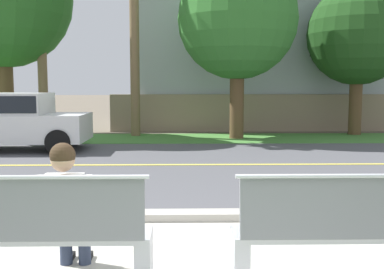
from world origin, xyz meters
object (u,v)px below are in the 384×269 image
at_px(bench_left, 30,233).
at_px(shade_tree_left, 242,10).
at_px(car_white_near, 6,119).
at_px(bench_right, 352,231).
at_px(shade_tree_centre, 362,27).
at_px(seated_person_white, 67,205).

bearing_deg(bench_left, shade_tree_left, 73.77).
xyz_separation_m(bench_left, car_white_near, (-3.40, 8.50, 0.39)).
bearing_deg(car_white_near, bench_right, -53.82).
bearing_deg(bench_left, bench_right, 0.00).
distance_m(bench_right, shade_tree_left, 11.65).
bearing_deg(shade_tree_left, car_white_near, -158.85).
distance_m(bench_left, shade_tree_centre, 14.66).
bearing_deg(seated_person_white, shade_tree_left, 74.88).
distance_m(car_white_near, shade_tree_left, 7.81).
relative_size(bench_left, shade_tree_centre, 0.36).
bearing_deg(car_white_near, seated_person_white, -66.16).
height_order(bench_right, shade_tree_centre, shade_tree_centre).
xyz_separation_m(bench_right, shade_tree_centre, (4.70, 12.16, 3.27)).
distance_m(bench_left, shade_tree_left, 12.08).
distance_m(car_white_near, shade_tree_centre, 11.87).
relative_size(seated_person_white, shade_tree_centre, 0.22).
height_order(bench_left, bench_right, same).
height_order(car_white_near, shade_tree_left, shade_tree_left).
distance_m(seated_person_white, car_white_near, 9.10).
bearing_deg(seated_person_white, car_white_near, 113.84).
distance_m(bench_left, car_white_near, 9.16).
relative_size(bench_left, seated_person_white, 1.67).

